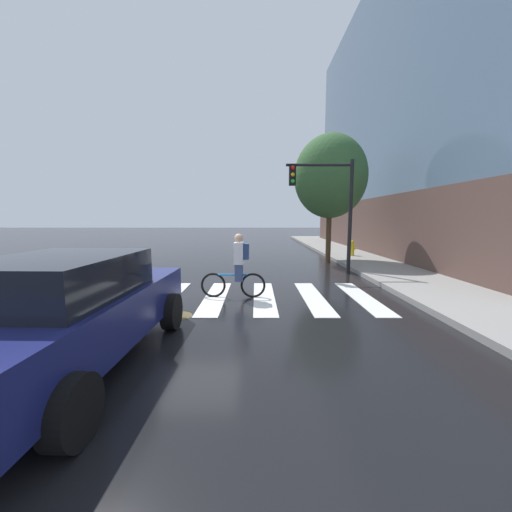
% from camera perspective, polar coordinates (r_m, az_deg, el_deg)
% --- Properties ---
extents(ground_plane, '(120.00, 120.00, 0.00)m').
position_cam_1_polar(ground_plane, '(8.22, -12.26, -7.67)').
color(ground_plane, black).
extents(crosswalk_stripes, '(9.60, 3.37, 0.01)m').
position_cam_1_polar(crosswalk_stripes, '(8.22, -12.31, -7.63)').
color(crosswalk_stripes, silver).
rests_on(crosswalk_stripes, ground).
extents(manhole_cover, '(0.64, 0.64, 0.01)m').
position_cam_1_polar(manhole_cover, '(6.77, -14.80, -10.95)').
color(manhole_cover, '#473D1E').
rests_on(manhole_cover, ground).
extents(sedan_near, '(2.26, 4.65, 1.59)m').
position_cam_1_polar(sedan_near, '(4.93, -32.30, -8.80)').
color(sedan_near, navy).
rests_on(sedan_near, ground).
extents(cyclist, '(1.71, 0.37, 1.69)m').
position_cam_1_polar(cyclist, '(7.86, -3.60, -1.92)').
color(cyclist, black).
rests_on(cyclist, ground).
extents(traffic_light_near, '(2.47, 0.28, 4.20)m').
position_cam_1_polar(traffic_light_near, '(11.52, 13.48, 10.85)').
color(traffic_light_near, black).
rests_on(traffic_light_near, ground).
extents(fire_hydrant, '(0.33, 0.22, 0.78)m').
position_cam_1_polar(fire_hydrant, '(16.49, 17.71, 1.43)').
color(fire_hydrant, gold).
rests_on(fire_hydrant, sidewalk).
extents(street_tree_near, '(3.33, 3.33, 5.92)m').
position_cam_1_polar(street_tree_near, '(14.73, 13.82, 14.43)').
color(street_tree_near, '#4C3823').
rests_on(street_tree_near, ground).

